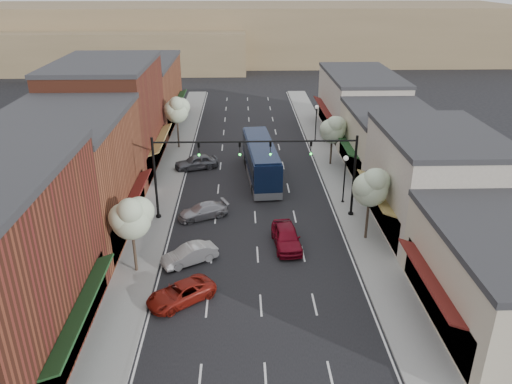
{
  "coord_description": "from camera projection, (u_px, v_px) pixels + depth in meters",
  "views": [
    {
      "loc": [
        -1.07,
        -29.09,
        18.73
      ],
      "look_at": [
        0.08,
        8.21,
        2.2
      ],
      "focal_mm": 35.0,
      "sensor_mm": 36.0,
      "label": 1
    }
  ],
  "objects": [
    {
      "name": "bldg_right_midfar",
      "position": [
        389.0,
        142.0,
        49.76
      ],
      "size": [
        9.14,
        12.1,
        6.4
      ],
      "color": "#B5A890",
      "rests_on": "ground"
    },
    {
      "name": "bldg_right_midnear",
      "position": [
        433.0,
        181.0,
        38.49
      ],
      "size": [
        9.14,
        12.1,
        7.9
      ],
      "color": "#B9AE9F",
      "rests_on": "ground"
    },
    {
      "name": "coach_bus",
      "position": [
        261.0,
        160.0,
        48.72
      ],
      "size": [
        3.47,
        11.89,
        3.59
      ],
      "rotation": [
        0.0,
        0.0,
        0.08
      ],
      "color": "#0D1834",
      "rests_on": "ground"
    },
    {
      "name": "sidewalk_left",
      "position": [
        170.0,
        171.0,
        50.84
      ],
      "size": [
        2.8,
        73.0,
        0.15
      ],
      "primitive_type": "cube",
      "color": "gray",
      "rests_on": "ground"
    },
    {
      "name": "tree_right_near",
      "position": [
        371.0,
        186.0,
        36.24
      ],
      "size": [
        2.85,
        2.65,
        5.95
      ],
      "color": "#47382B",
      "rests_on": "ground"
    },
    {
      "name": "red_hatchback",
      "position": [
        286.0,
        237.0,
        36.82
      ],
      "size": [
        2.23,
        4.78,
        1.58
      ],
      "primitive_type": "imported",
      "rotation": [
        0.0,
        0.0,
        0.08
      ],
      "color": "maroon",
      "rests_on": "ground"
    },
    {
      "name": "bldg_right_far",
      "position": [
        359.0,
        103.0,
        62.35
      ],
      "size": [
        9.14,
        16.1,
        7.4
      ],
      "color": "#B9AE9F",
      "rests_on": "ground"
    },
    {
      "name": "tree_left_far",
      "position": [
        177.0,
        109.0,
        55.82
      ],
      "size": [
        2.85,
        2.65,
        6.13
      ],
      "color": "#47382B",
      "rests_on": "ground"
    },
    {
      "name": "signal_mast_left",
      "position": [
        184.0,
        166.0,
        39.48
      ],
      "size": [
        8.22,
        0.46,
        7.0
      ],
      "color": "black",
      "rests_on": "ground"
    },
    {
      "name": "parked_car_b",
      "position": [
        190.0,
        255.0,
        34.77
      ],
      "size": [
        4.1,
        3.13,
        1.3
      ],
      "primitive_type": "imported",
      "rotation": [
        0.0,
        0.0,
        -1.05
      ],
      "color": "silver",
      "rests_on": "ground"
    },
    {
      "name": "ground",
      "position": [
        259.0,
        270.0,
        34.2
      ],
      "size": [
        160.0,
        160.0,
        0.0
      ],
      "primitive_type": "plane",
      "color": "black",
      "rests_on": "ground"
    },
    {
      "name": "lamp_post_far",
      "position": [
        316.0,
        117.0,
        58.79
      ],
      "size": [
        0.44,
        0.44,
        4.44
      ],
      "color": "black",
      "rests_on": "ground"
    },
    {
      "name": "hill_near",
      "position": [
        125.0,
        49.0,
        103.16
      ],
      "size": [
        50.0,
        20.0,
        8.0
      ],
      "primitive_type": "cube",
      "color": "#7A6647",
      "rests_on": "ground"
    },
    {
      "name": "bldg_left_midnear",
      "position": [
        67.0,
        176.0,
        37.4
      ],
      "size": [
        10.14,
        14.1,
        9.4
      ],
      "color": "brown",
      "rests_on": "ground"
    },
    {
      "name": "parked_car_a",
      "position": [
        181.0,
        293.0,
        30.68
      ],
      "size": [
        4.67,
        4.21,
        1.21
      ],
      "primitive_type": "imported",
      "rotation": [
        0.0,
        0.0,
        -0.92
      ],
      "color": "maroon",
      "rests_on": "ground"
    },
    {
      "name": "curb_right",
      "position": [
        320.0,
        170.0,
        51.28
      ],
      "size": [
        0.25,
        73.0,
        0.17
      ],
      "primitive_type": "cube",
      "color": "gray",
      "rests_on": "ground"
    },
    {
      "name": "sidewalk_right",
      "position": [
        334.0,
        169.0,
        51.32
      ],
      "size": [
        2.8,
        73.0,
        0.15
      ],
      "primitive_type": "cube",
      "color": "gray",
      "rests_on": "ground"
    },
    {
      "name": "tree_right_far",
      "position": [
        333.0,
        129.0,
        51.05
      ],
      "size": [
        2.85,
        2.65,
        5.43
      ],
      "color": "#47382B",
      "rests_on": "ground"
    },
    {
      "name": "tree_left_near",
      "position": [
        131.0,
        217.0,
        32.21
      ],
      "size": [
        2.85,
        2.65,
        5.69
      ],
      "color": "#47382B",
      "rests_on": "ground"
    },
    {
      "name": "parked_car_c",
      "position": [
        203.0,
        211.0,
        41.22
      ],
      "size": [
        4.56,
        3.23,
        1.23
      ],
      "primitive_type": "imported",
      "rotation": [
        0.0,
        0.0,
        -1.17
      ],
      "color": "#ABAAB0",
      "rests_on": "ground"
    },
    {
      "name": "bldg_left_midfar",
      "position": [
        110.0,
        117.0,
        49.89
      ],
      "size": [
        10.14,
        14.1,
        10.9
      ],
      "color": "brown",
      "rests_on": "ground"
    },
    {
      "name": "curb_left",
      "position": [
        184.0,
        171.0,
        50.88
      ],
      "size": [
        0.25,
        73.0,
        0.17
      ],
      "primitive_type": "cube",
      "color": "gray",
      "rests_on": "ground"
    },
    {
      "name": "signal_mast_right",
      "position": [
        325.0,
        165.0,
        39.8
      ],
      "size": [
        8.22,
        0.46,
        7.0
      ],
      "color": "black",
      "rests_on": "ground"
    },
    {
      "name": "hill_far",
      "position": [
        245.0,
        32.0,
        114.02
      ],
      "size": [
        120.0,
        30.0,
        12.0
      ],
      "primitive_type": "cube",
      "color": "#7A6647",
      "rests_on": "ground"
    },
    {
      "name": "lamp_post_near",
      "position": [
        345.0,
        172.0,
        42.8
      ],
      "size": [
        0.44,
        0.44,
        4.44
      ],
      "color": "black",
      "rests_on": "ground"
    },
    {
      "name": "bldg_left_far",
      "position": [
        140.0,
        94.0,
        65.02
      ],
      "size": [
        10.14,
        18.1,
        8.4
      ],
      "color": "brown",
      "rests_on": "ground"
    },
    {
      "name": "parked_car_d",
      "position": [
        196.0,
        162.0,
        51.38
      ],
      "size": [
        4.77,
        3.09,
        1.51
      ],
      "primitive_type": "imported",
      "rotation": [
        0.0,
        0.0,
        -1.25
      ],
      "color": "#5C5E64",
      "rests_on": "ground"
    },
    {
      "name": "bldg_right_near",
      "position": [
        506.0,
        280.0,
        27.92
      ],
      "size": [
        9.14,
        12.1,
        5.9
      ],
      "color": "#B5A890",
      "rests_on": "ground"
    }
  ]
}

